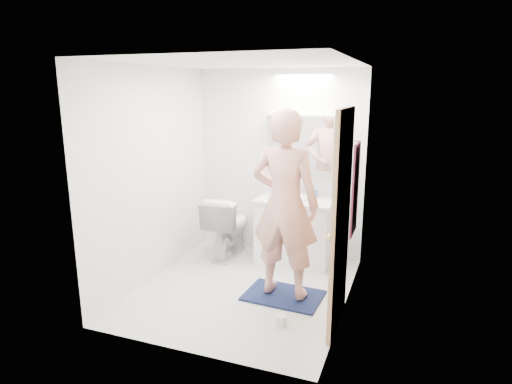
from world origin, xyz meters
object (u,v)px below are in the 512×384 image
at_px(person, 285,205).
at_px(toothbrush_cup, 315,194).
at_px(toilet_paper_roll, 281,320).
at_px(medicine_cabinet, 301,142).
at_px(toilet, 228,226).
at_px(vanity_cabinet, 295,232).
at_px(soap_bottle_b, 283,187).
at_px(soap_bottle_a, 280,185).

distance_m(person, toothbrush_cup, 1.15).
distance_m(toothbrush_cup, toilet_paper_roll, 1.88).
height_order(medicine_cabinet, toilet_paper_roll, medicine_cabinet).
bearing_deg(toilet, vanity_cabinet, -174.23).
xyz_separation_m(toothbrush_cup, toilet_paper_roll, (0.09, -1.70, -0.81)).
bearing_deg(medicine_cabinet, soap_bottle_b, -171.92).
height_order(person, soap_bottle_a, person).
height_order(vanity_cabinet, soap_bottle_b, soap_bottle_b).
distance_m(medicine_cabinet, soap_bottle_a, 0.61).
xyz_separation_m(soap_bottle_b, toothbrush_cup, (0.42, -0.02, -0.05)).
bearing_deg(soap_bottle_a, person, -70.57).
bearing_deg(vanity_cabinet, toilet, -172.50).
height_order(person, toothbrush_cup, person).
distance_m(medicine_cabinet, toilet_paper_roll, 2.29).
height_order(medicine_cabinet, soap_bottle_b, medicine_cabinet).
height_order(person, toilet_paper_roll, person).
relative_size(toilet, toilet_paper_roll, 7.46).
bearing_deg(toilet_paper_roll, soap_bottle_b, 106.64).
distance_m(toilet, soap_bottle_b, 0.88).
height_order(vanity_cabinet, person, person).
height_order(toilet, person, person).
bearing_deg(toothbrush_cup, toilet_paper_roll, -87.03).
bearing_deg(soap_bottle_a, vanity_cabinet, -31.43).
relative_size(medicine_cabinet, toothbrush_cup, 9.76).
relative_size(toilet, person, 0.42).
distance_m(toilet, soap_bottle_a, 0.87).
bearing_deg(vanity_cabinet, toothbrush_cup, 37.57).
distance_m(medicine_cabinet, soap_bottle_b, 0.63).
height_order(soap_bottle_b, toilet_paper_roll, soap_bottle_b).
xyz_separation_m(toilet, soap_bottle_a, (0.63, 0.27, 0.53)).
distance_m(soap_bottle_a, soap_bottle_b, 0.05).
distance_m(toilet, person, 1.47).
relative_size(person, soap_bottle_b, 10.62).
xyz_separation_m(soap_bottle_a, soap_bottle_b, (0.03, 0.03, -0.03)).
height_order(medicine_cabinet, soap_bottle_a, medicine_cabinet).
height_order(toilet, toilet_paper_roll, toilet).
distance_m(toilet, toilet_paper_roll, 1.87).
xyz_separation_m(soap_bottle_b, toilet_paper_roll, (0.51, -1.72, -0.86)).
bearing_deg(person, toothbrush_cup, -89.40).
xyz_separation_m(toilet, toothbrush_cup, (1.08, 0.28, 0.45)).
bearing_deg(soap_bottle_a, toilet, -157.11).
distance_m(vanity_cabinet, toothbrush_cup, 0.54).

